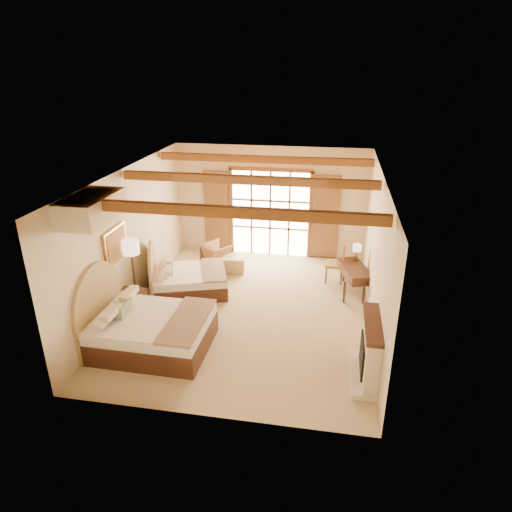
% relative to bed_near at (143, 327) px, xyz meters
% --- Properties ---
extents(floor, '(7.00, 7.00, 0.00)m').
position_rel_bed_near_xyz_m(floor, '(1.80, 1.79, -0.46)').
color(floor, tan).
rests_on(floor, ground).
extents(wall_back, '(5.50, 0.00, 5.50)m').
position_rel_bed_near_xyz_m(wall_back, '(1.80, 5.29, 1.14)').
color(wall_back, beige).
rests_on(wall_back, ground).
extents(wall_left, '(0.00, 7.00, 7.00)m').
position_rel_bed_near_xyz_m(wall_left, '(-0.95, 1.79, 1.14)').
color(wall_left, beige).
rests_on(wall_left, ground).
extents(wall_right, '(0.00, 7.00, 7.00)m').
position_rel_bed_near_xyz_m(wall_right, '(4.55, 1.79, 1.14)').
color(wall_right, beige).
rests_on(wall_right, ground).
extents(ceiling, '(7.00, 7.00, 0.00)m').
position_rel_bed_near_xyz_m(ceiling, '(1.80, 1.79, 2.74)').
color(ceiling, '#B16B3B').
rests_on(ceiling, ground).
extents(ceiling_beams, '(5.39, 4.60, 0.18)m').
position_rel_bed_near_xyz_m(ceiling_beams, '(1.80, 1.79, 2.62)').
color(ceiling_beams, brown).
rests_on(ceiling_beams, ceiling).
extents(french_doors, '(3.95, 0.08, 2.60)m').
position_rel_bed_near_xyz_m(french_doors, '(1.80, 5.23, 0.79)').
color(french_doors, white).
rests_on(french_doors, ground).
extents(fireplace, '(0.46, 1.40, 1.16)m').
position_rel_bed_near_xyz_m(fireplace, '(4.39, -0.21, 0.05)').
color(fireplace, beige).
rests_on(fireplace, ground).
extents(painting, '(0.06, 0.95, 0.75)m').
position_rel_bed_near_xyz_m(painting, '(-0.91, 1.04, 1.29)').
color(painting, '#C18737').
rests_on(painting, wall_left).
extents(canopy_valance, '(0.70, 1.40, 0.45)m').
position_rel_bed_near_xyz_m(canopy_valance, '(-0.60, -0.21, 2.49)').
color(canopy_valance, beige).
rests_on(canopy_valance, ceiling).
extents(bed_near, '(2.32, 1.80, 1.51)m').
position_rel_bed_near_xyz_m(bed_near, '(0.00, 0.00, 0.00)').
color(bed_near, '#452417').
rests_on(bed_near, floor).
extents(bed_far, '(2.24, 1.89, 1.21)m').
position_rel_bed_near_xyz_m(bed_far, '(0.03, 2.46, -0.09)').
color(bed_far, '#452417').
rests_on(bed_far, floor).
extents(nightstand, '(0.60, 0.60, 0.66)m').
position_rel_bed_near_xyz_m(nightstand, '(-0.70, 0.98, -0.13)').
color(nightstand, '#452417').
rests_on(nightstand, floor).
extents(floor_lamp, '(0.37, 0.37, 1.76)m').
position_rel_bed_near_xyz_m(floor_lamp, '(-0.70, 1.29, 1.04)').
color(floor_lamp, '#332616').
rests_on(floor_lamp, floor).
extents(armchair, '(1.00, 1.00, 0.66)m').
position_rel_bed_near_xyz_m(armchair, '(0.46, 4.14, -0.13)').
color(armchair, '#9D6841').
rests_on(armchair, floor).
extents(ottoman, '(0.67, 0.67, 0.43)m').
position_rel_bed_near_xyz_m(ottoman, '(0.99, 3.87, -0.24)').
color(ottoman, '#9D814F').
rests_on(ottoman, floor).
extents(desk, '(0.90, 1.37, 0.68)m').
position_rel_bed_near_xyz_m(desk, '(4.21, 3.16, -0.09)').
color(desk, '#452417').
rests_on(desk, floor).
extents(desk_chair, '(0.49, 0.49, 1.10)m').
position_rel_bed_near_xyz_m(desk_chair, '(3.74, 3.69, -0.12)').
color(desk_chair, '#AD7833').
rests_on(desk_chair, floor).
extents(desk_lamp, '(0.21, 0.21, 0.43)m').
position_rel_bed_near_xyz_m(desk_lamp, '(4.24, 3.58, 0.55)').
color(desk_lamp, '#332616').
rests_on(desk_lamp, desk).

